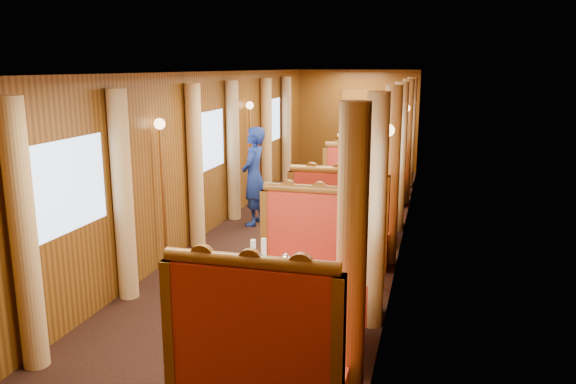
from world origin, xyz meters
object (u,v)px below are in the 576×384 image
(banquette_mid_fwd, at_px, (339,233))
(banquette_far_fwd, at_px, (370,182))
(banquette_near_aft, at_px, (316,271))
(fruit_plate, at_px, (320,282))
(banquette_far_aft, at_px, (380,164))
(steward, at_px, (254,176))
(banquette_mid_aft, at_px, (360,199))
(passenger, at_px, (358,182))
(table_mid, at_px, (350,217))
(teapot_right, at_px, (287,272))
(banquette_near_fwd, at_px, (259,367))
(teapot_left, at_px, (273,271))
(table_far, at_px, (375,174))
(table_near, at_px, (293,315))
(tea_tray, at_px, (282,275))
(rose_vase_far, at_px, (375,148))
(teapot_back, at_px, (286,267))
(rose_vase_mid, at_px, (350,180))

(banquette_mid_fwd, relative_size, banquette_far_fwd, 1.00)
(banquette_near_aft, bearing_deg, fruit_plate, -76.68)
(banquette_far_aft, bearing_deg, banquette_far_fwd, -90.00)
(fruit_plate, height_order, steward, steward)
(banquette_mid_aft, height_order, banquette_far_fwd, same)
(passenger, bearing_deg, table_mid, -90.00)
(teapot_right, bearing_deg, fruit_plate, -30.14)
(banquette_near_fwd, distance_m, banquette_far_aft, 9.03)
(teapot_left, bearing_deg, table_far, 99.10)
(banquette_near_fwd, height_order, banquette_far_fwd, same)
(teapot_right, height_order, passenger, passenger)
(table_near, bearing_deg, table_mid, 90.00)
(table_far, xyz_separation_m, banquette_far_aft, (0.00, 1.01, 0.05))
(table_mid, bearing_deg, steward, 162.72)
(fruit_plate, bearing_deg, table_mid, 94.24)
(banquette_near_fwd, xyz_separation_m, banquette_near_aft, (0.00, 2.03, 0.00))
(teapot_right, relative_size, steward, 0.10)
(tea_tray, xyz_separation_m, teapot_right, (0.06, -0.07, 0.06))
(banquette_far_fwd, distance_m, rose_vase_far, 1.14)
(banquette_mid_fwd, bearing_deg, table_mid, 90.00)
(fruit_plate, distance_m, rose_vase_far, 7.14)
(banquette_near_fwd, bearing_deg, teapot_left, 99.60)
(table_far, relative_size, rose_vase_far, 2.92)
(banquette_far_fwd, bearing_deg, banquette_far_aft, 90.00)
(rose_vase_far, relative_size, passenger, 0.47)
(teapot_back, bearing_deg, table_far, 84.64)
(banquette_near_aft, height_order, teapot_right, banquette_near_aft)
(banquette_near_aft, height_order, banquette_mid_fwd, same)
(table_far, relative_size, tea_tray, 3.09)
(banquette_mid_fwd, relative_size, fruit_plate, 5.55)
(banquette_mid_aft, bearing_deg, table_near, -90.00)
(rose_vase_far, bearing_deg, table_far, -19.17)
(banquette_mid_aft, bearing_deg, passenger, -90.00)
(table_mid, xyz_separation_m, teapot_left, (-0.15, -3.60, 0.44))
(teapot_back, bearing_deg, rose_vase_far, 84.88)
(banquette_far_fwd, distance_m, steward, 2.61)
(banquette_near_aft, height_order, passenger, banquette_near_aft)
(banquette_mid_aft, relative_size, banquette_far_aft, 1.00)
(teapot_right, bearing_deg, passenger, 66.40)
(banquette_near_fwd, height_order, table_mid, banquette_near_fwd)
(table_near, xyz_separation_m, teapot_back, (-0.07, 0.02, 0.45))
(banquette_mid_fwd, distance_m, banquette_mid_aft, 2.03)
(banquette_near_aft, xyz_separation_m, teapot_back, (-0.07, -0.99, 0.40))
(banquette_far_fwd, distance_m, tea_tray, 6.01)
(tea_tray, bearing_deg, table_far, 89.23)
(fruit_plate, xyz_separation_m, passenger, (-0.27, 4.43, -0.03))
(table_mid, bearing_deg, table_far, 90.00)
(rose_vase_mid, bearing_deg, table_far, 89.69)
(banquette_near_fwd, relative_size, banquette_mid_aft, 1.00)
(table_near, height_order, tea_tray, tea_tray)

